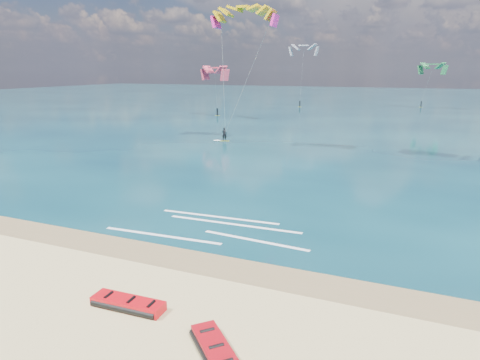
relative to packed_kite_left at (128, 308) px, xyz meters
name	(u,v)px	position (x,y,z in m)	size (l,w,h in m)	color
ground	(334,141)	(0.07, 41.61, 0.00)	(320.00, 320.00, 0.00)	tan
wet_sand_strip	(189,260)	(0.07, 4.61, 0.00)	(320.00, 2.40, 0.01)	olive
sea	(380,104)	(0.07, 105.61, 0.02)	(320.00, 200.00, 0.04)	#0A2938
packed_kite_left	(128,308)	(0.00, 0.00, 0.00)	(3.12, 1.17, 0.42)	red
packed_kite_mid	(215,354)	(4.24, -1.19, 0.00)	(2.80, 1.21, 0.44)	#B40C16
kitesurfer_main	(234,72)	(-10.28, 34.08, 8.45)	(10.48, 5.92, 16.34)	#CCD418
shoreline_foam	(217,228)	(-0.46, 8.79, 0.04)	(11.41, 4.54, 0.01)	white
distant_kites	(322,84)	(-9.81, 79.96, 5.60)	(42.05, 39.54, 13.69)	#2C7A40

